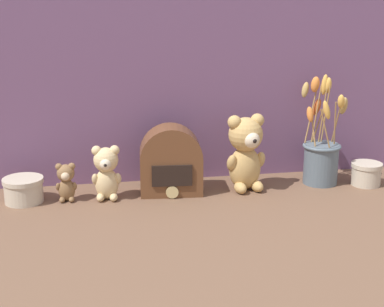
# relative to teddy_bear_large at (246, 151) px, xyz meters

# --- Properties ---
(ground_plane) EXTENTS (4.00, 4.00, 0.00)m
(ground_plane) POSITION_rel_teddy_bear_large_xyz_m (-0.16, -0.02, -0.12)
(ground_plane) COLOR brown
(backdrop_wall) EXTENTS (1.57, 0.02, 0.60)m
(backdrop_wall) POSITION_rel_teddy_bear_large_xyz_m (-0.16, 0.14, 0.18)
(backdrop_wall) COLOR #704C70
(backdrop_wall) RESTS_ON ground
(teddy_bear_large) EXTENTS (0.13, 0.12, 0.23)m
(teddy_bear_large) POSITION_rel_teddy_bear_large_xyz_m (0.00, 0.00, 0.00)
(teddy_bear_large) COLOR tan
(teddy_bear_large) RESTS_ON ground
(teddy_bear_medium) EXTENTS (0.09, 0.08, 0.16)m
(teddy_bear_medium) POSITION_rel_teddy_bear_large_xyz_m (-0.41, -0.01, -0.04)
(teddy_bear_medium) COLOR #DBBC84
(teddy_bear_medium) RESTS_ON ground
(teddy_bear_small) EXTENTS (0.06, 0.06, 0.11)m
(teddy_bear_small) POSITION_rel_teddy_bear_large_xyz_m (-0.52, -0.00, -0.06)
(teddy_bear_small) COLOR olive
(teddy_bear_small) RESTS_ON ground
(flower_vase) EXTENTS (0.14, 0.14, 0.33)m
(flower_vase) POSITION_rel_teddy_bear_large_xyz_m (0.25, 0.02, -0.03)
(flower_vase) COLOR slate
(flower_vase) RESTS_ON ground
(vintage_radio) EXTENTS (0.19, 0.12, 0.20)m
(vintage_radio) POSITION_rel_teddy_bear_large_xyz_m (-0.22, 0.01, -0.03)
(vintage_radio) COLOR brown
(vintage_radio) RESTS_ON ground
(decorative_tin_tall) EXTENTS (0.09, 0.09, 0.07)m
(decorative_tin_tall) POSITION_rel_teddy_bear_large_xyz_m (0.38, -0.02, -0.08)
(decorative_tin_tall) COLOR beige
(decorative_tin_tall) RESTS_ON ground
(decorative_tin_short) EXTENTS (0.11, 0.11, 0.07)m
(decorative_tin_short) POSITION_rel_teddy_bear_large_xyz_m (-0.64, 0.01, -0.08)
(decorative_tin_short) COLOR beige
(decorative_tin_short) RESTS_ON ground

